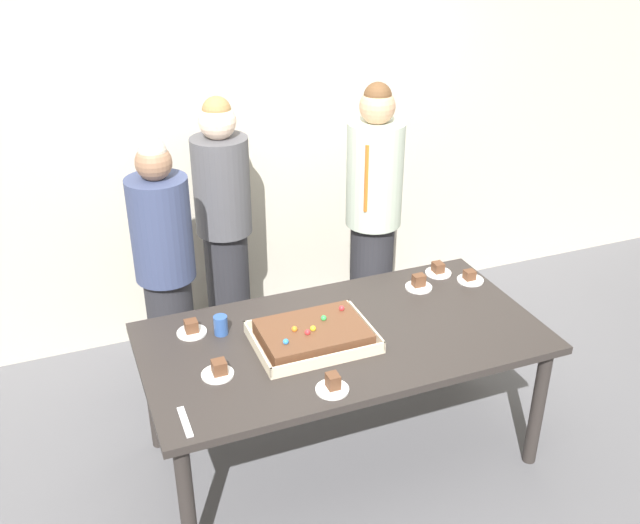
{
  "coord_description": "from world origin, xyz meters",
  "views": [
    {
      "loc": [
        -1.21,
        -2.73,
        2.71
      ],
      "look_at": [
        -0.07,
        0.15,
        1.11
      ],
      "focal_mm": 40.0,
      "sensor_mm": 36.0,
      "label": 1
    }
  ],
  "objects_px": {
    "plated_slice_far_right": "(333,385)",
    "person_striped_tie_right": "(166,274)",
    "plated_slice_center_back": "(470,278)",
    "person_green_shirt_behind": "(373,220)",
    "plated_slice_near_right": "(218,370)",
    "plated_slice_center_front": "(419,284)",
    "plated_slice_far_left": "(192,329)",
    "person_serving_front": "(225,229)",
    "sheet_cake": "(313,335)",
    "drink_cup_nearest": "(221,325)",
    "cake_server_utensil": "(185,422)",
    "party_table": "(343,348)",
    "plated_slice_near_left": "(438,270)"
  },
  "relations": [
    {
      "from": "plated_slice_near_right",
      "to": "drink_cup_nearest",
      "type": "xyz_separation_m",
      "value": [
        0.1,
        0.33,
        0.03
      ]
    },
    {
      "from": "sheet_cake",
      "to": "plated_slice_center_back",
      "type": "distance_m",
      "value": 1.09
    },
    {
      "from": "party_table",
      "to": "person_green_shirt_behind",
      "type": "relative_size",
      "value": 1.12
    },
    {
      "from": "plated_slice_center_back",
      "to": "person_green_shirt_behind",
      "type": "relative_size",
      "value": 0.08
    },
    {
      "from": "sheet_cake",
      "to": "plated_slice_far_left",
      "type": "height_order",
      "value": "sheet_cake"
    },
    {
      "from": "plated_slice_near_left",
      "to": "drink_cup_nearest",
      "type": "distance_m",
      "value": 1.34
    },
    {
      "from": "person_green_shirt_behind",
      "to": "plated_slice_center_front",
      "type": "bearing_deg",
      "value": 40.42
    },
    {
      "from": "cake_server_utensil",
      "to": "party_table",
      "type": "bearing_deg",
      "value": 22.75
    },
    {
      "from": "plated_slice_far_right",
      "to": "person_striped_tie_right",
      "type": "height_order",
      "value": "person_striped_tie_right"
    },
    {
      "from": "plated_slice_far_left",
      "to": "drink_cup_nearest",
      "type": "height_order",
      "value": "drink_cup_nearest"
    },
    {
      "from": "plated_slice_near_right",
      "to": "person_striped_tie_right",
      "type": "height_order",
      "value": "person_striped_tie_right"
    },
    {
      "from": "person_green_shirt_behind",
      "to": "person_striped_tie_right",
      "type": "distance_m",
      "value": 1.3
    },
    {
      "from": "sheet_cake",
      "to": "person_green_shirt_behind",
      "type": "bearing_deg",
      "value": 50.06
    },
    {
      "from": "plated_slice_near_left",
      "to": "plated_slice_near_right",
      "type": "relative_size",
      "value": 1.0
    },
    {
      "from": "plated_slice_far_left",
      "to": "plated_slice_center_front",
      "type": "relative_size",
      "value": 1.0
    },
    {
      "from": "party_table",
      "to": "person_serving_front",
      "type": "distance_m",
      "value": 1.23
    },
    {
      "from": "drink_cup_nearest",
      "to": "person_striped_tie_right",
      "type": "bearing_deg",
      "value": 104.64
    },
    {
      "from": "plated_slice_center_back",
      "to": "cake_server_utensil",
      "type": "bearing_deg",
      "value": -160.73
    },
    {
      "from": "plated_slice_center_front",
      "to": "person_green_shirt_behind",
      "type": "xyz_separation_m",
      "value": [
        -0.01,
        0.59,
        0.14
      ]
    },
    {
      "from": "plated_slice_near_right",
      "to": "person_striped_tie_right",
      "type": "distance_m",
      "value": 0.93
    },
    {
      "from": "plated_slice_far_left",
      "to": "person_green_shirt_behind",
      "type": "distance_m",
      "value": 1.41
    },
    {
      "from": "plated_slice_near_right",
      "to": "plated_slice_center_front",
      "type": "bearing_deg",
      "value": 17.16
    },
    {
      "from": "plated_slice_near_right",
      "to": "sheet_cake",
      "type": "bearing_deg",
      "value": 10.3
    },
    {
      "from": "plated_slice_far_right",
      "to": "person_green_shirt_behind",
      "type": "bearing_deg",
      "value": 57.88
    },
    {
      "from": "plated_slice_near_left",
      "to": "plated_slice_center_back",
      "type": "distance_m",
      "value": 0.19
    },
    {
      "from": "party_table",
      "to": "cake_server_utensil",
      "type": "distance_m",
      "value": 0.95
    },
    {
      "from": "person_striped_tie_right",
      "to": "plated_slice_near_right",
      "type": "bearing_deg",
      "value": -29.94
    },
    {
      "from": "plated_slice_far_left",
      "to": "plated_slice_far_right",
      "type": "height_order",
      "value": "plated_slice_far_right"
    },
    {
      "from": "plated_slice_center_back",
      "to": "person_green_shirt_behind",
      "type": "xyz_separation_m",
      "value": [
        -0.31,
        0.63,
        0.15
      ]
    },
    {
      "from": "plated_slice_far_right",
      "to": "plated_slice_center_front",
      "type": "xyz_separation_m",
      "value": [
        0.8,
        0.68,
        -0.0
      ]
    },
    {
      "from": "person_serving_front",
      "to": "person_green_shirt_behind",
      "type": "xyz_separation_m",
      "value": [
        0.87,
        -0.29,
        0.04
      ]
    },
    {
      "from": "plated_slice_center_back",
      "to": "drink_cup_nearest",
      "type": "relative_size",
      "value": 1.5
    },
    {
      "from": "party_table",
      "to": "person_striped_tie_right",
      "type": "bearing_deg",
      "value": 130.81
    },
    {
      "from": "sheet_cake",
      "to": "cake_server_utensil",
      "type": "bearing_deg",
      "value": -153.03
    },
    {
      "from": "person_striped_tie_right",
      "to": "plated_slice_far_left",
      "type": "bearing_deg",
      "value": -31.33
    },
    {
      "from": "plated_slice_near_left",
      "to": "person_green_shirt_behind",
      "type": "distance_m",
      "value": 0.54
    },
    {
      "from": "party_table",
      "to": "plated_slice_far_right",
      "type": "bearing_deg",
      "value": -119.49
    },
    {
      "from": "plated_slice_center_front",
      "to": "person_serving_front",
      "type": "height_order",
      "value": "person_serving_front"
    },
    {
      "from": "plated_slice_near_left",
      "to": "sheet_cake",
      "type": "bearing_deg",
      "value": -156.79
    },
    {
      "from": "drink_cup_nearest",
      "to": "person_striped_tie_right",
      "type": "xyz_separation_m",
      "value": [
        -0.16,
        0.6,
        0.02
      ]
    },
    {
      "from": "party_table",
      "to": "sheet_cake",
      "type": "bearing_deg",
      "value": -178.13
    },
    {
      "from": "plated_slice_center_back",
      "to": "cake_server_utensil",
      "type": "distance_m",
      "value": 1.87
    },
    {
      "from": "plated_slice_center_back",
      "to": "plated_slice_far_right",
      "type": "bearing_deg",
      "value": -150.09
    },
    {
      "from": "plated_slice_far_left",
      "to": "plated_slice_far_right",
      "type": "xyz_separation_m",
      "value": [
        0.48,
        -0.68,
        0.0
      ]
    },
    {
      "from": "person_striped_tie_right",
      "to": "plated_slice_far_right",
      "type": "bearing_deg",
      "value": -11.26
    },
    {
      "from": "party_table",
      "to": "plated_slice_center_back",
      "type": "distance_m",
      "value": 0.93
    },
    {
      "from": "cake_server_utensil",
      "to": "plated_slice_far_left",
      "type": "bearing_deg",
      "value": 75.11
    },
    {
      "from": "plated_slice_center_front",
      "to": "plated_slice_far_left",
      "type": "bearing_deg",
      "value": 179.65
    },
    {
      "from": "sheet_cake",
      "to": "plated_slice_far_left",
      "type": "bearing_deg",
      "value": 150.59
    },
    {
      "from": "cake_server_utensil",
      "to": "person_striped_tie_right",
      "type": "xyz_separation_m",
      "value": [
        0.16,
        1.2,
        0.07
      ]
    }
  ]
}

